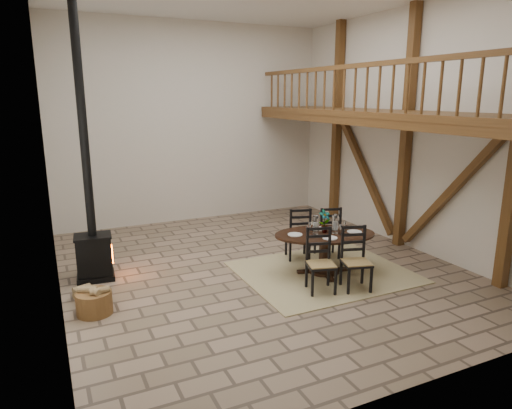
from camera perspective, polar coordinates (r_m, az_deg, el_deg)
name	(u,v)px	position (r m, az deg, el deg)	size (l,w,h in m)	color
ground	(261,268)	(8.76, 0.57, -7.98)	(8.00, 8.00, 0.00)	#907760
room_shell	(319,106)	(8.74, 7.82, 12.12)	(7.02, 8.02, 5.01)	beige
rug	(324,272)	(8.64, 8.45, -8.37)	(3.00, 2.50, 0.02)	tan
dining_table	(324,250)	(8.49, 8.55, -5.70)	(2.09, 2.27, 1.19)	black
wood_stove	(91,218)	(8.41, -19.92, -1.61)	(0.68, 0.55, 5.00)	black
log_basket	(94,302)	(7.40, -19.57, -11.38)	(0.53, 0.53, 0.44)	brown
log_stack	(86,294)	(7.95, -20.51, -10.44)	(0.40, 0.46, 0.20)	#9F8559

